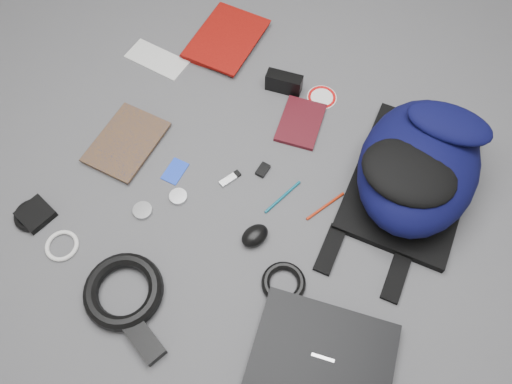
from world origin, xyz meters
The scene contains 24 objects.
ground centered at (0.00, 0.00, 0.00)m, with size 4.00×4.00×0.00m, color #4F4F51.
backpack centered at (0.34, 0.26, 0.10)m, with size 0.33×0.48×0.20m, color black, non-canonical shape.
laptop centered at (0.37, -0.28, 0.02)m, with size 0.33×0.25×0.03m, color black.
textbook_red centered at (-0.49, 0.41, 0.01)m, with size 0.20×0.27×0.03m, color #760906.
comic_book centered at (-0.49, -0.07, 0.01)m, with size 0.17×0.23×0.02m, color #975E0A.
envelope centered at (-0.54, 0.24, 0.00)m, with size 0.20×0.09×0.00m, color silver.
dvd_case centered at (-0.02, 0.27, 0.01)m, with size 0.12×0.17×0.01m, color #380A10.
compact_camera centered at (-0.13, 0.36, 0.03)m, with size 0.11×0.04×0.06m, color black.
sticker_disc centered at (-0.01, 0.39, 0.00)m, with size 0.09×0.09×0.00m, color white.
pen_teal centered at (0.07, 0.03, 0.00)m, with size 0.01×0.01×0.14m, color #0B5368.
pen_red centered at (0.18, 0.07, 0.00)m, with size 0.01×0.01×0.13m, color #A1240C.
id_badge centered at (-0.23, -0.06, 0.00)m, with size 0.05×0.08×0.00m, color blue.
usb_black centered at (-0.09, 0.01, 0.00)m, with size 0.02×0.05×0.01m, color black.
usb_silver centered at (-0.09, 0.00, 0.00)m, with size 0.02×0.05×0.01m, color silver.
key_fob centered at (-0.03, 0.08, 0.01)m, with size 0.03×0.04×0.01m, color black.
mouse centered at (0.07, -0.11, 0.02)m, with size 0.05×0.08×0.04m, color black.
headphone_left centered at (-0.23, -0.21, 0.01)m, with size 0.05×0.05×0.01m, color #A3A3A5.
headphone_right centered at (-0.18, -0.12, 0.01)m, with size 0.05×0.05×0.01m, color silver.
cable_coil centered at (0.20, -0.17, 0.01)m, with size 0.11×0.11×0.02m, color black.
power_brick centered at (-0.01, -0.47, 0.01)m, with size 0.12×0.05×0.03m, color black.
power_cord_coil centered at (-0.13, -0.41, 0.02)m, with size 0.20×0.20×0.04m, color black.
pouch centered at (-0.46, -0.37, 0.01)m, with size 0.08×0.08×0.02m, color black.
earbud_coil centered at (-0.47, -0.38, 0.01)m, with size 0.10×0.10×0.02m, color black.
white_cable_coil centered at (-0.34, -0.40, 0.01)m, with size 0.09×0.09×0.01m, color white.
Camera 1 is at (0.34, -0.53, 1.22)m, focal length 35.00 mm.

